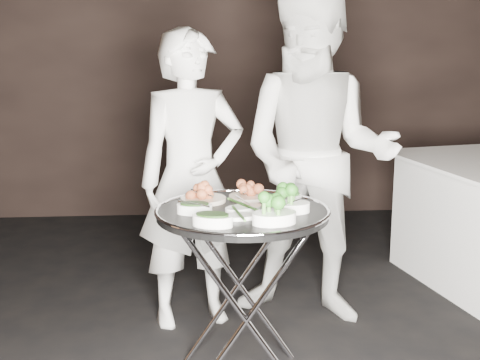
{
  "coord_description": "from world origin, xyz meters",
  "views": [
    {
      "loc": [
        -0.02,
        -2.47,
        1.62
      ],
      "look_at": [
        0.21,
        0.58,
        0.95
      ],
      "focal_mm": 50.0,
      "sensor_mm": 36.0,
      "label": 1
    }
  ],
  "objects": [
    {
      "name": "wall_back",
      "position": [
        0.0,
        3.52,
        1.5
      ],
      "size": [
        6.0,
        0.05,
        3.0
      ],
      "primitive_type": "cube",
      "color": "black",
      "rests_on": "floor"
    },
    {
      "name": "tray_stand",
      "position": [
        0.21,
        0.43,
        0.46
      ],
      "size": [
        0.56,
        0.48,
        0.83
      ],
      "rotation": [
        0.0,
        0.0,
        0.12
      ],
      "color": "silver",
      "rests_on": "floor"
    },
    {
      "name": "serving_tray",
      "position": [
        0.21,
        0.43,
        0.83
      ],
      "size": [
        0.79,
        0.79,
        0.04
      ],
      "color": "black",
      "rests_on": "tray_stand"
    },
    {
      "name": "potato_plate_a",
      "position": [
        0.04,
        0.61,
        0.88
      ],
      "size": [
        0.21,
        0.21,
        0.08
      ],
      "rotation": [
        0.0,
        0.0,
        -0.15
      ],
      "color": "beige",
      "rests_on": "serving_tray"
    },
    {
      "name": "potato_plate_b",
      "position": [
        0.25,
        0.64,
        0.87
      ],
      "size": [
        0.19,
        0.19,
        0.07
      ],
      "rotation": [
        0.0,
        0.0,
        0.36
      ],
      "color": "beige",
      "rests_on": "serving_tray"
    },
    {
      "name": "greens_bowl",
      "position": [
        0.44,
        0.55,
        0.87
      ],
      "size": [
        0.11,
        0.11,
        0.06
      ],
      "rotation": [
        0.0,
        0.0,
        -0.17
      ],
      "color": "white",
      "rests_on": "serving_tray"
    },
    {
      "name": "asparagus_plate_a",
      "position": [
        0.21,
        0.43,
        0.86
      ],
      "size": [
        0.21,
        0.18,
        0.04
      ],
      "rotation": [
        0.0,
        0.0,
        0.48
      ],
      "color": "white",
      "rests_on": "serving_tray"
    },
    {
      "name": "asparagus_plate_b",
      "position": [
        0.18,
        0.29,
        0.86
      ],
      "size": [
        0.18,
        0.12,
        0.03
      ],
      "rotation": [
        0.0,
        0.0,
        0.14
      ],
      "color": "white",
      "rests_on": "serving_tray"
    },
    {
      "name": "spinach_bowl_a",
      "position": [
        -0.01,
        0.39,
        0.87
      ],
      "size": [
        0.17,
        0.12,
        0.06
      ],
      "rotation": [
        0.0,
        0.0,
        -0.14
      ],
      "color": "white",
      "rests_on": "serving_tray"
    },
    {
      "name": "spinach_bowl_b",
      "position": [
        0.06,
        0.19,
        0.88
      ],
      "size": [
        0.2,
        0.17,
        0.07
      ],
      "rotation": [
        0.0,
        0.0,
        -0.36
      ],
      "color": "white",
      "rests_on": "serving_tray"
    },
    {
      "name": "broccoli_bowl_a",
      "position": [
        0.42,
        0.39,
        0.88
      ],
      "size": [
        0.18,
        0.13,
        0.07
      ],
      "rotation": [
        0.0,
        0.0,
        -0.04
      ],
      "color": "white",
      "rests_on": "serving_tray"
    },
    {
      "name": "broccoli_bowl_b",
      "position": [
        0.32,
        0.21,
        0.88
      ],
      "size": [
        0.22,
        0.18,
        0.08
      ],
      "rotation": [
        0.0,
        0.0,
        0.26
      ],
      "color": "white",
      "rests_on": "serving_tray"
    },
    {
      "name": "serving_utensils",
      "position": [
        0.22,
        0.5,
        0.89
      ],
      "size": [
        0.57,
        0.41,
        0.01
      ],
      "color": "silver",
      "rests_on": "serving_tray"
    },
    {
      "name": "waiter_left",
      "position": [
        -0.02,
        1.16,
        0.83
      ],
      "size": [
        0.69,
        0.55,
        1.66
      ],
      "primitive_type": "imported",
      "rotation": [
        0.0,
        0.0,
        0.28
      ],
      "color": "silver",
      "rests_on": "floor"
    },
    {
      "name": "waiter_right",
      "position": [
        0.68,
        1.15,
        0.95
      ],
      "size": [
        1.1,
        0.98,
        1.89
      ],
      "primitive_type": "imported",
      "rotation": [
        0.0,
        0.0,
        -0.33
      ],
      "color": "silver",
      "rests_on": "floor"
    }
  ]
}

